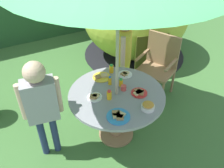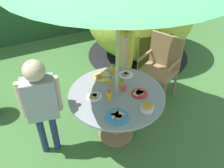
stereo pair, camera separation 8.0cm
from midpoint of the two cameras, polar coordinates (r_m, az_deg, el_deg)
name	(u,v)px [view 2 (the right image)]	position (r m, az deg, el deg)	size (l,w,h in m)	color
ground_plane	(116,135)	(3.48, 1.63, -11.76)	(10.00, 10.00, 0.02)	#3D6B33
garden_table	(117,104)	(3.06, 1.82, -4.67)	(1.18, 1.18, 0.73)	#93704C
wooden_chair	(161,63)	(3.92, 12.02, 4.79)	(0.64, 0.68, 1.00)	#93704C
dome_tent	(140,15)	(4.86, 7.11, 15.70)	(2.52, 2.52, 1.71)	#B2C63F
child_in_yellow_shirt	(126,48)	(3.59, 4.02, 8.47)	(0.37, 0.41, 1.39)	navy
child_in_grey_shirt	(40,99)	(2.78, -15.65, -3.36)	(0.45, 0.25, 1.35)	navy
snack_bowl	(147,107)	(2.75, 9.08, -5.37)	(0.15, 0.15, 0.09)	white
plate_mid_left	(126,74)	(3.26, 4.01, 2.24)	(0.19, 0.19, 0.03)	white
plate_near_left	(94,96)	(2.90, -3.36, -2.91)	(0.18, 0.18, 0.03)	white
plate_front_edge	(139,93)	(2.96, 7.15, -2.15)	(0.20, 0.20, 0.03)	red
plate_far_right	(103,77)	(3.22, -1.52, 1.75)	(0.24, 0.24, 0.03)	yellow
plate_center_front	(117,116)	(2.65, 2.04, -7.52)	(0.26, 0.26, 0.03)	#338CD8
juice_bottle_near_right	(113,69)	(3.28, 0.83, 3.59)	(0.06, 0.06, 0.12)	yellow
juice_bottle_far_left	(121,83)	(3.05, 2.96, 0.29)	(0.05, 0.05, 0.11)	yellow
juice_bottle_center_back	(110,81)	(3.07, 0.36, 0.78)	(0.04, 0.04, 0.12)	yellow
juice_bottle_mid_right	(109,95)	(2.85, 0.08, -2.57)	(0.06, 0.06, 0.12)	yellow
cup_near	(124,88)	(2.99, 3.54, -0.96)	(0.07, 0.07, 0.06)	#E04C47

